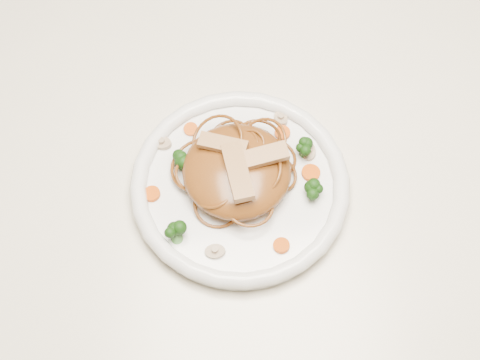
{
  "coord_description": "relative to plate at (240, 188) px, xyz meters",
  "views": [
    {
      "loc": [
        -0.07,
        -0.41,
        1.54
      ],
      "look_at": [
        -0.05,
        -0.02,
        0.78
      ],
      "focal_mm": 53.88,
      "sensor_mm": 36.0,
      "label": 1
    }
  ],
  "objects": [
    {
      "name": "chicken_b",
      "position": [
        -0.02,
        0.03,
        0.05
      ],
      "size": [
        0.06,
        0.04,
        0.01
      ],
      "primitive_type": "cube",
      "rotation": [
        0.0,
        0.0,
        2.8
      ],
      "color": "tan",
      "rests_on": "noodle_mound"
    },
    {
      "name": "noodle_mound",
      "position": [
        -0.0,
        0.01,
        0.03
      ],
      "size": [
        0.16,
        0.16,
        0.04
      ],
      "primitive_type": "ellipsoid",
      "rotation": [
        0.0,
        0.0,
        0.26
      ],
      "color": "brown",
      "rests_on": "plate"
    },
    {
      "name": "mushroom_1",
      "position": [
        0.09,
        0.04,
        0.01
      ],
      "size": [
        0.03,
        0.03,
        0.01
      ],
      "primitive_type": "cylinder",
      "rotation": [
        0.0,
        0.0,
        1.48
      ],
      "color": "#C5AE93",
      "rests_on": "plate"
    },
    {
      "name": "carrot_4",
      "position": [
        0.04,
        -0.08,
        0.01
      ],
      "size": [
        0.02,
        0.02,
        0.0
      ],
      "primitive_type": "cylinder",
      "rotation": [
        0.0,
        0.0,
        0.33
      ],
      "color": "#D14E07",
      "rests_on": "plate"
    },
    {
      "name": "broccoli_2",
      "position": [
        -0.08,
        -0.07,
        0.03
      ],
      "size": [
        0.03,
        0.03,
        0.03
      ],
      "primitive_type": null,
      "rotation": [
        0.0,
        0.0,
        -0.05
      ],
      "color": "#15400D",
      "rests_on": "plate"
    },
    {
      "name": "plate",
      "position": [
        0.0,
        0.0,
        0.0
      ],
      "size": [
        0.34,
        0.34,
        0.02
      ],
      "primitive_type": "cylinder",
      "rotation": [
        0.0,
        0.0,
        0.35
      ],
      "color": "white",
      "rests_on": "table"
    },
    {
      "name": "carrot_3",
      "position": [
        -0.06,
        0.08,
        0.01
      ],
      "size": [
        0.02,
        0.02,
        0.0
      ],
      "primitive_type": "cylinder",
      "rotation": [
        0.0,
        0.0,
        0.05
      ],
      "color": "#D14E07",
      "rests_on": "plate"
    },
    {
      "name": "broccoli_1",
      "position": [
        -0.07,
        0.03,
        0.02
      ],
      "size": [
        0.03,
        0.03,
        0.03
      ],
      "primitive_type": null,
      "rotation": [
        0.0,
        0.0,
        0.37
      ],
      "color": "#15400D",
      "rests_on": "plate"
    },
    {
      "name": "mushroom_2",
      "position": [
        -0.09,
        0.06,
        0.01
      ],
      "size": [
        0.03,
        0.03,
        0.01
      ],
      "primitive_type": "cylinder",
      "rotation": [
        0.0,
        0.0,
        -0.31
      ],
      "color": "#C5AE93",
      "rests_on": "plate"
    },
    {
      "name": "mushroom_0",
      "position": [
        -0.03,
        -0.09,
        0.01
      ],
      "size": [
        0.02,
        0.02,
        0.01
      ],
      "primitive_type": "cylinder",
      "rotation": [
        0.0,
        0.0,
        -0.01
      ],
      "color": "#C5AE93",
      "rests_on": "plate"
    },
    {
      "name": "mushroom_3",
      "position": [
        0.06,
        0.09,
        0.01
      ],
      "size": [
        0.03,
        0.03,
        0.01
      ],
      "primitive_type": "cylinder",
      "rotation": [
        0.0,
        0.0,
        1.79
      ],
      "color": "#C5AE93",
      "rests_on": "plate"
    },
    {
      "name": "broccoli_0",
      "position": [
        0.08,
        0.04,
        0.02
      ],
      "size": [
        0.03,
        0.03,
        0.03
      ],
      "primitive_type": null,
      "rotation": [
        0.0,
        0.0,
        0.1
      ],
      "color": "#15400D",
      "rests_on": "plate"
    },
    {
      "name": "table",
      "position": [
        0.05,
        0.02,
        -0.11
      ],
      "size": [
        1.2,
        0.8,
        0.75
      ],
      "color": "#F0E2CB",
      "rests_on": "ground"
    },
    {
      "name": "broccoli_3",
      "position": [
        0.09,
        -0.02,
        0.02
      ],
      "size": [
        0.03,
        0.03,
        0.03
      ],
      "primitive_type": null,
      "rotation": [
        0.0,
        0.0,
        0.14
      ],
      "color": "#15400D",
      "rests_on": "plate"
    },
    {
      "name": "ground",
      "position": [
        0.05,
        0.02,
        -0.76
      ],
      "size": [
        4.0,
        4.0,
        0.0
      ],
      "primitive_type": "plane",
      "color": "brown",
      "rests_on": "ground"
    },
    {
      "name": "carrot_0",
      "position": [
        0.06,
        0.07,
        0.01
      ],
      "size": [
        0.02,
        0.02,
        0.0
      ],
      "primitive_type": "cylinder",
      "rotation": [
        0.0,
        0.0,
        0.16
      ],
      "color": "#D14E07",
      "rests_on": "plate"
    },
    {
      "name": "carrot_1",
      "position": [
        -0.11,
        -0.01,
        0.01
      ],
      "size": [
        0.02,
        0.02,
        0.0
      ],
      "primitive_type": "cylinder",
      "rotation": [
        0.0,
        0.0,
        0.03
      ],
      "color": "#D14E07",
      "rests_on": "plate"
    },
    {
      "name": "chicken_a",
      "position": [
        0.02,
        0.01,
        0.06
      ],
      "size": [
        0.07,
        0.04,
        0.01
      ],
      "primitive_type": "cube",
      "rotation": [
        0.0,
        0.0,
        0.23
      ],
      "color": "tan",
      "rests_on": "noodle_mound"
    },
    {
      "name": "chicken_c",
      "position": [
        -0.0,
        -0.01,
        0.06
      ],
      "size": [
        0.04,
        0.08,
        0.01
      ],
      "primitive_type": "cube",
      "rotation": [
        0.0,
        0.0,
        4.88
      ],
      "color": "tan",
      "rests_on": "noodle_mound"
    },
    {
      "name": "carrot_2",
      "position": [
        0.09,
        0.01,
        0.01
      ],
      "size": [
        0.02,
        0.02,
        0.0
      ],
      "primitive_type": "cylinder",
      "rotation": [
        0.0,
        0.0,
        0.01
      ],
      "color": "#D14E07",
      "rests_on": "plate"
    }
  ]
}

